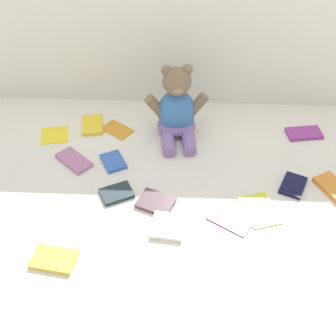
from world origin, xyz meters
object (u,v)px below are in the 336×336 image
at_px(book_case_7, 334,188).
at_px(teddy_bear, 177,110).
at_px(book_case_9, 168,226).
at_px(book_case_5, 54,135).
at_px(book_case_6, 293,185).
at_px(book_case_10, 117,129).
at_px(book_case_8, 93,125).
at_px(book_case_13, 260,210).
at_px(book_case_3, 156,202).
at_px(book_case_11, 117,193).
at_px(book_case_12, 232,218).
at_px(book_case_0, 54,259).
at_px(book_case_4, 304,133).
at_px(book_case_2, 113,161).
at_px(book_case_1, 74,160).

bearing_deg(book_case_7, teddy_bear, 122.49).
bearing_deg(book_case_9, book_case_5, 142.35).
bearing_deg(book_case_9, book_case_6, 31.59).
bearing_deg(book_case_10, book_case_8, -64.82).
relative_size(teddy_bear, book_case_8, 2.45).
relative_size(book_case_6, book_case_13, 0.77).
bearing_deg(book_case_3, book_case_11, 97.04).
relative_size(book_case_7, book_case_12, 0.97).
relative_size(book_case_0, book_case_4, 0.97).
bearing_deg(book_case_7, book_case_8, 130.70).
bearing_deg(book_case_7, book_case_10, 129.59).
relative_size(book_case_0, book_case_13, 0.91).
xyz_separation_m(book_case_3, book_case_6, (0.45, 0.10, -0.00)).
height_order(book_case_4, book_case_6, book_case_4).
bearing_deg(book_case_12, book_case_4, 177.64).
relative_size(book_case_4, book_case_7, 1.01).
relative_size(book_case_2, book_case_13, 0.70).
relative_size(teddy_bear, book_case_4, 2.19).
height_order(book_case_4, book_case_11, same).
xyz_separation_m(book_case_0, book_case_13, (0.61, 0.22, -0.00)).
height_order(book_case_7, book_case_13, book_case_7).
relative_size(teddy_bear, book_case_2, 2.93).
xyz_separation_m(book_case_0, book_case_3, (0.28, 0.23, -0.00)).
xyz_separation_m(book_case_1, book_case_3, (0.30, -0.19, -0.00)).
xyz_separation_m(book_case_11, book_case_12, (0.37, -0.09, -0.00)).
distance_m(book_case_2, book_case_6, 0.62).
relative_size(book_case_6, book_case_10, 0.90).
height_order(book_case_6, book_case_8, book_case_8).
bearing_deg(book_case_4, book_case_8, 79.69).
bearing_deg(book_case_11, book_case_8, -5.19).
xyz_separation_m(book_case_8, book_case_13, (0.60, -0.41, -0.00)).
distance_m(book_case_9, book_case_11, 0.22).
relative_size(book_case_3, book_case_12, 0.84).
height_order(book_case_6, book_case_13, book_case_6).
xyz_separation_m(book_case_2, book_case_12, (0.40, -0.24, -0.00)).
distance_m(book_case_4, book_case_9, 0.69).
xyz_separation_m(book_case_4, book_case_8, (-0.81, 0.01, 0.00)).
bearing_deg(teddy_bear, book_case_9, -97.78).
xyz_separation_m(book_case_10, book_case_12, (0.41, -0.43, 0.00)).
bearing_deg(book_case_3, book_case_1, 80.33).
bearing_deg(book_case_2, teddy_bear, -167.53).
bearing_deg(book_case_12, book_case_13, 145.06).
relative_size(teddy_bear, book_case_0, 2.27).
bearing_deg(teddy_bear, book_case_0, -125.25).
bearing_deg(book_case_10, book_case_6, 101.88).
bearing_deg(book_case_1, teddy_bear, -21.46).
relative_size(book_case_7, book_case_10, 1.10).
bearing_deg(book_case_9, book_case_1, 146.56).
distance_m(book_case_7, book_case_13, 0.27).
distance_m(teddy_bear, book_case_9, 0.48).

